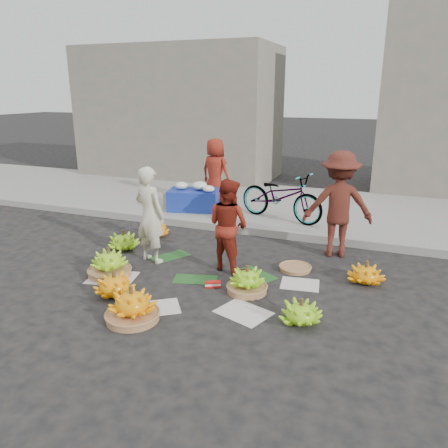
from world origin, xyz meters
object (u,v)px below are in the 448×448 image
(banana_bunch_0, at_px, (109,263))
(banana_bunch_4, at_px, (247,281))
(bicycle, at_px, (281,196))
(vendor_cream, at_px, (150,215))
(flower_table, at_px, (194,198))

(banana_bunch_0, height_order, banana_bunch_4, banana_bunch_0)
(banana_bunch_0, xyz_separation_m, bicycle, (1.81, 3.48, 0.43))
(vendor_cream, xyz_separation_m, bicycle, (1.50, 2.74, -0.17))
(banana_bunch_0, relative_size, flower_table, 0.52)
(banana_bunch_4, height_order, vendor_cream, vendor_cream)
(banana_bunch_0, relative_size, vendor_cream, 0.41)
(vendor_cream, relative_size, flower_table, 1.29)
(banana_bunch_0, height_order, vendor_cream, vendor_cream)
(banana_bunch_4, bearing_deg, bicycle, 96.10)
(vendor_cream, distance_m, flower_table, 2.88)
(vendor_cream, distance_m, bicycle, 3.12)
(banana_bunch_4, distance_m, vendor_cream, 2.03)
(vendor_cream, bearing_deg, flower_table, -64.67)
(banana_bunch_0, distance_m, flower_table, 3.56)
(banana_bunch_4, relative_size, vendor_cream, 0.35)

